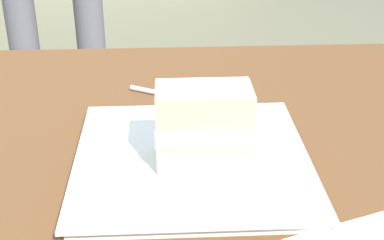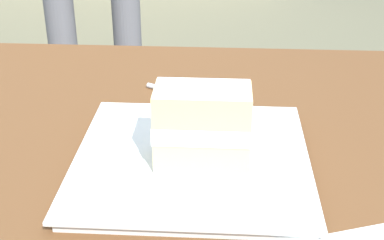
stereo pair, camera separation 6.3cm
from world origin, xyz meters
The scene contains 3 objects.
dessert_plate centered at (-0.08, -0.05, 0.70)m, with size 0.28×0.28×0.02m.
cake_slice centered at (-0.09, -0.04, 0.75)m, with size 0.11×0.07×0.09m.
dessert_fork centered at (-0.08, -0.23, 0.70)m, with size 0.16×0.10×0.01m.
Camera 2 is at (-0.11, 0.50, 1.04)m, focal length 51.15 mm.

